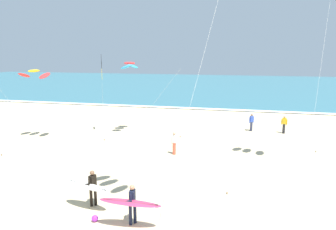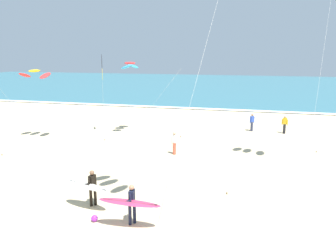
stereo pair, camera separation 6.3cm
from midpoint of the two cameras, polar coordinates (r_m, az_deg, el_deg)
ocean_water at (r=67.82m, az=10.99°, el=5.42°), size 160.00×60.00×0.08m
shoreline_foam at (r=38.43m, az=8.94°, el=1.08°), size 160.00×1.09×0.01m
surfer_trailing at (r=12.87m, az=-6.74°, el=-15.69°), size 2.53×1.02×1.71m
surfer_third at (r=14.61m, az=-14.07°, el=-12.54°), size 2.28×1.09×1.71m
kite_diamond_charcoal_mid at (r=26.38m, az=-12.04°, el=9.22°), size 1.12×2.40×6.79m
kite_arc_golden_far at (r=26.25m, az=-23.31°, el=6.97°), size 2.50×4.70×5.62m
kite_arc_scarlet_high at (r=26.08m, az=-6.95°, el=9.05°), size 4.87×2.22×6.15m
bystander_yellow_top at (r=28.56m, az=20.78°, el=-1.63°), size 0.48×0.27×1.59m
bystander_blue_top at (r=28.52m, az=15.30°, el=-1.30°), size 0.42×0.34×1.59m
bystander_white_top at (r=21.27m, az=1.28°, el=-5.20°), size 0.48×0.27×1.59m
beach_ball at (r=13.87m, az=-13.28°, el=-18.05°), size 0.28×0.28×0.28m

